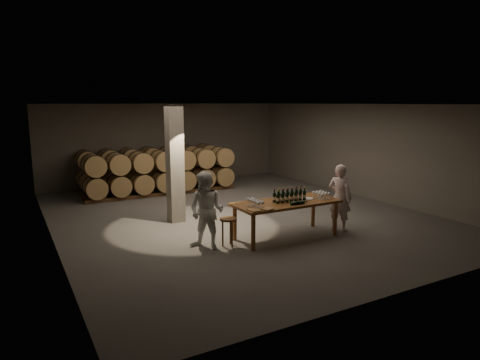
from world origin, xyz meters
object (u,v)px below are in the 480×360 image
plate (307,199)px  tasting_table (286,206)px  person_woman (207,211)px  notebook_near (267,209)px  person_man (340,197)px  stool (228,223)px  bottle_cluster (290,196)px

plate → tasting_table: bearing=178.7°
plate → person_woman: (-2.63, 0.22, -0.03)m
person_woman → notebook_near: bearing=23.8°
person_man → person_woman: (-3.57, 0.35, 0.02)m
plate → stool: bearing=176.2°
notebook_near → stool: bearing=119.9°
tasting_table → stool: 1.54m
bottle_cluster → stool: bottle_cluster is taller
person_man → person_woman: bearing=61.0°
notebook_near → bottle_cluster: bearing=6.2°
person_woman → plate: bearing=48.1°
tasting_table → person_woman: (-2.01, 0.20, 0.08)m
plate → person_man: person_man is taller
notebook_near → person_woman: bearing=131.3°
person_woman → stool: bearing=44.2°
bottle_cluster → notebook_near: bearing=-154.1°
bottle_cluster → stool: (-1.60, 0.13, -0.48)m
tasting_table → person_man: 1.57m
bottle_cluster → notebook_near: bottle_cluster is taller
tasting_table → bottle_cluster: bottle_cluster is taller
plate → person_man: size_ratio=0.17×
person_man → tasting_table: bearing=61.1°
stool → person_man: size_ratio=0.38×
plate → notebook_near: notebook_near is taller
tasting_table → person_man: size_ratio=1.51×
plate → person_woman: bearing=175.3°
bottle_cluster → plate: bottle_cluster is taller
bottle_cluster → plate: (0.52, -0.01, -0.11)m
plate → bottle_cluster: bearing=178.5°
stool → plate: bearing=-3.8°
bottle_cluster → notebook_near: 1.03m
tasting_table → person_woman: bearing=174.2°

